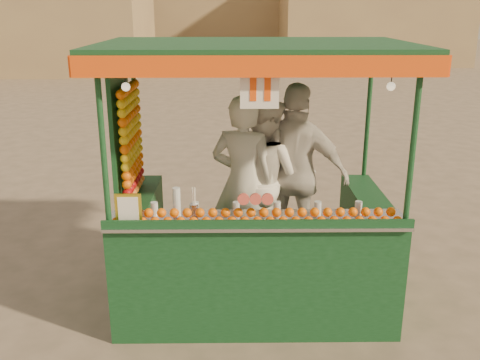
{
  "coord_description": "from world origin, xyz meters",
  "views": [
    {
      "loc": [
        -0.05,
        -4.95,
        2.77
      ],
      "look_at": [
        0.0,
        -0.25,
        1.26
      ],
      "focal_mm": 40.11,
      "sensor_mm": 36.0,
      "label": 1
    }
  ],
  "objects_px": {
    "juice_cart": "(247,228)",
    "vendor_middle": "(264,180)",
    "vendor_right": "(296,174)",
    "vendor_left": "(243,183)"
  },
  "relations": [
    {
      "from": "juice_cart",
      "to": "vendor_middle",
      "type": "height_order",
      "value": "juice_cart"
    },
    {
      "from": "vendor_right",
      "to": "vendor_middle",
      "type": "bearing_deg",
      "value": 21.6
    },
    {
      "from": "vendor_left",
      "to": "vendor_middle",
      "type": "relative_size",
      "value": 1.03
    },
    {
      "from": "juice_cart",
      "to": "vendor_left",
      "type": "distance_m",
      "value": 0.44
    },
    {
      "from": "juice_cart",
      "to": "vendor_middle",
      "type": "bearing_deg",
      "value": 68.53
    },
    {
      "from": "juice_cart",
      "to": "vendor_left",
      "type": "height_order",
      "value": "juice_cart"
    },
    {
      "from": "juice_cart",
      "to": "vendor_middle",
      "type": "xyz_separation_m",
      "value": [
        0.18,
        0.45,
        0.33
      ]
    },
    {
      "from": "juice_cart",
      "to": "vendor_right",
      "type": "distance_m",
      "value": 0.77
    },
    {
      "from": "vendor_middle",
      "to": "vendor_right",
      "type": "xyz_separation_m",
      "value": [
        0.32,
        -0.01,
        0.06
      ]
    },
    {
      "from": "vendor_middle",
      "to": "vendor_right",
      "type": "distance_m",
      "value": 0.33
    }
  ]
}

